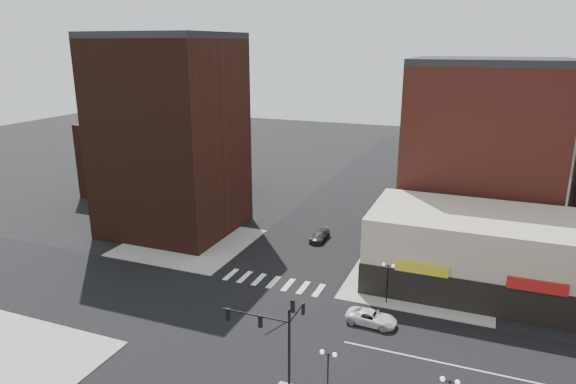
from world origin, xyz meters
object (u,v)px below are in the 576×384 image
(traffic_signal, at_px, (279,330))
(street_lamp_ne, at_px, (388,273))
(street_lamp_se_a, at_px, (328,364))
(dark_sedan_north, at_px, (320,236))
(white_suv, at_px, (372,318))

(traffic_signal, distance_m, street_lamp_ne, 16.62)
(street_lamp_se_a, height_order, dark_sedan_north, street_lamp_se_a)
(street_lamp_ne, xyz_separation_m, dark_sedan_north, (-11.29, 13.48, -2.66))
(white_suv, relative_size, dark_sedan_north, 1.06)
(street_lamp_ne, xyz_separation_m, white_suv, (-0.51, -4.25, -2.65))
(street_lamp_se_a, bearing_deg, street_lamp_ne, 86.42)
(traffic_signal, xyz_separation_m, street_lamp_se_a, (3.76, -0.17, -1.67))
(street_lamp_se_a, xyz_separation_m, street_lamp_ne, (1.00, 16.00, 0.00))
(street_lamp_ne, distance_m, dark_sedan_north, 17.78)
(traffic_signal, bearing_deg, street_lamp_ne, 73.25)
(dark_sedan_north, bearing_deg, street_lamp_ne, -49.00)
(street_lamp_ne, relative_size, white_suv, 0.91)
(street_lamp_se_a, distance_m, street_lamp_ne, 16.03)
(white_suv, xyz_separation_m, dark_sedan_north, (-10.78, 17.73, -0.01))
(white_suv, bearing_deg, dark_sedan_north, 34.45)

